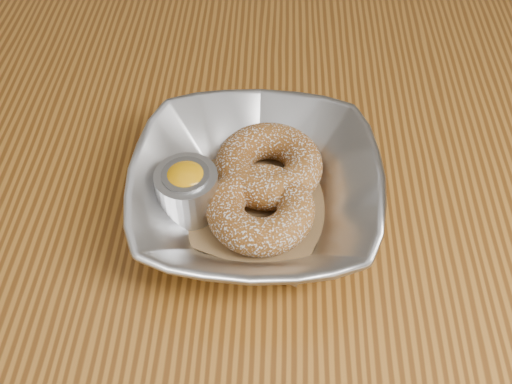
{
  "coord_description": "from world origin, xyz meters",
  "views": [
    {
      "loc": [
        -0.04,
        -0.43,
        1.23
      ],
      "look_at": [
        -0.06,
        -0.05,
        0.78
      ],
      "focal_mm": 42.0,
      "sensor_mm": 36.0,
      "label": 1
    }
  ],
  "objects_px": {
    "donut_back": "(269,165)",
    "ramekin": "(187,190)",
    "table": "(305,231)",
    "serving_bowl": "(256,192)",
    "donut_front": "(261,209)"
  },
  "relations": [
    {
      "from": "donut_back",
      "to": "ramekin",
      "type": "height_order",
      "value": "ramekin"
    },
    {
      "from": "table",
      "to": "serving_bowl",
      "type": "relative_size",
      "value": 4.88
    },
    {
      "from": "donut_back",
      "to": "ramekin",
      "type": "bearing_deg",
      "value": -151.67
    },
    {
      "from": "serving_bowl",
      "to": "donut_back",
      "type": "xyz_separation_m",
      "value": [
        0.01,
        0.04,
        -0.0
      ]
    },
    {
      "from": "table",
      "to": "serving_bowl",
      "type": "distance_m",
      "value": 0.15
    },
    {
      "from": "table",
      "to": "serving_bowl",
      "type": "bearing_deg",
      "value": -138.34
    },
    {
      "from": "serving_bowl",
      "to": "donut_back",
      "type": "relative_size",
      "value": 2.22
    },
    {
      "from": "donut_front",
      "to": "ramekin",
      "type": "relative_size",
      "value": 1.72
    },
    {
      "from": "table",
      "to": "donut_front",
      "type": "distance_m",
      "value": 0.15
    },
    {
      "from": "donut_back",
      "to": "serving_bowl",
      "type": "bearing_deg",
      "value": -107.53
    },
    {
      "from": "table",
      "to": "serving_bowl",
      "type": "height_order",
      "value": "serving_bowl"
    },
    {
      "from": "donut_back",
      "to": "ramekin",
      "type": "xyz_separation_m",
      "value": [
        -0.08,
        -0.04,
        0.01
      ]
    },
    {
      "from": "ramekin",
      "to": "serving_bowl",
      "type": "bearing_deg",
      "value": 4.61
    },
    {
      "from": "table",
      "to": "donut_back",
      "type": "distance_m",
      "value": 0.14
    },
    {
      "from": "donut_back",
      "to": "ramekin",
      "type": "relative_size",
      "value": 1.81
    }
  ]
}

